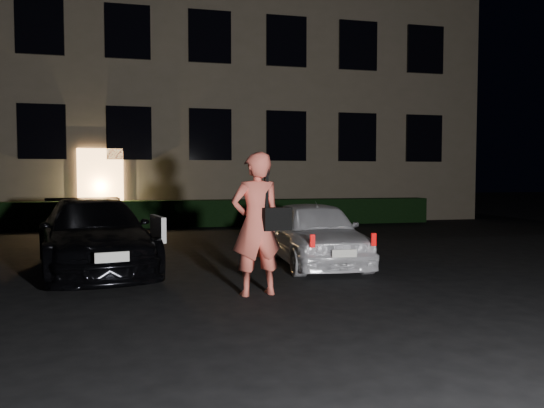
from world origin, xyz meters
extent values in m
plane|color=black|center=(0.00, 0.00, 0.00)|extent=(80.00, 80.00, 0.00)
cube|color=#6C604D|center=(0.00, 15.00, 6.00)|extent=(20.00, 8.00, 12.00)
cube|color=#EDA25A|center=(-3.50, 10.94, 1.25)|extent=(1.40, 0.10, 2.50)
cube|color=black|center=(-5.20, 10.94, 3.00)|extent=(1.40, 0.10, 1.70)
cube|color=black|center=(-2.60, 10.94, 3.00)|extent=(1.40, 0.10, 1.70)
cube|color=black|center=(0.00, 10.94, 3.00)|extent=(1.40, 0.10, 1.70)
cube|color=black|center=(2.60, 10.94, 3.00)|extent=(1.40, 0.10, 1.70)
cube|color=black|center=(5.20, 10.94, 3.00)|extent=(1.40, 0.10, 1.70)
cube|color=black|center=(7.80, 10.94, 3.00)|extent=(1.40, 0.10, 1.70)
cube|color=black|center=(-5.20, 10.94, 6.20)|extent=(1.40, 0.10, 1.70)
cube|color=black|center=(-2.60, 10.94, 6.20)|extent=(1.40, 0.10, 1.70)
cube|color=black|center=(0.00, 10.94, 6.20)|extent=(1.40, 0.10, 1.70)
cube|color=black|center=(2.60, 10.94, 6.20)|extent=(1.40, 0.10, 1.70)
cube|color=black|center=(5.20, 10.94, 6.20)|extent=(1.40, 0.10, 1.70)
cube|color=black|center=(7.80, 10.94, 6.20)|extent=(1.40, 0.10, 1.70)
cube|color=black|center=(0.00, 10.50, 0.42)|extent=(15.00, 0.70, 0.85)
imported|color=black|center=(-2.95, 2.81, 0.61)|extent=(2.52, 4.49, 1.23)
cube|color=white|center=(-1.89, 2.23, 0.76)|extent=(0.25, 0.88, 0.41)
cube|color=silver|center=(-2.52, 0.66, 0.54)|extent=(0.45, 0.13, 0.14)
imported|color=white|center=(0.93, 2.55, 0.59)|extent=(1.53, 3.51, 1.18)
cube|color=red|center=(0.37, 0.92, 0.64)|extent=(0.07, 0.05, 0.20)
cube|color=red|center=(1.35, 0.88, 0.64)|extent=(0.07, 0.05, 0.20)
cube|color=silver|center=(0.86, 0.86, 0.45)|extent=(0.39, 0.05, 0.12)
imported|color=#E15F4D|center=(-0.62, 0.33, 0.97)|extent=(0.77, 0.57, 1.95)
cube|color=black|center=(-0.36, 0.24, 1.04)|extent=(0.42, 0.24, 0.31)
cube|color=black|center=(-0.49, 0.26, 1.48)|extent=(0.05, 0.07, 0.60)
camera|label=1|loc=(-2.05, -6.69, 1.62)|focal=35.00mm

